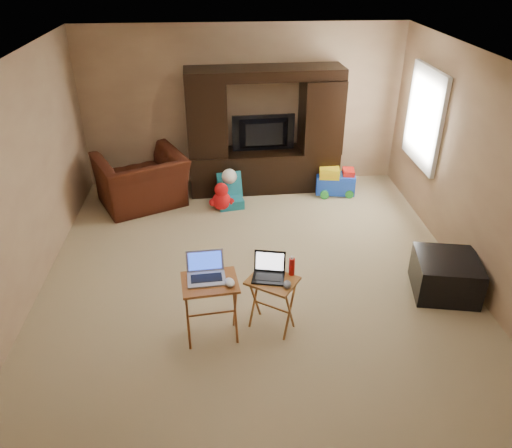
{
  "coord_description": "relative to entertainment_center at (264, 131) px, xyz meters",
  "views": [
    {
      "loc": [
        -0.35,
        -4.96,
        3.5
      ],
      "look_at": [
        0.0,
        -0.2,
        0.8
      ],
      "focal_mm": 35.0,
      "sensor_mm": 36.0,
      "label": 1
    }
  ],
  "objects": [
    {
      "name": "laptop_left",
      "position": [
        -0.86,
        -3.47,
        -0.15
      ],
      "size": [
        0.38,
        0.32,
        0.24
      ],
      "primitive_type": "cube",
      "rotation": [
        0.0,
        0.0,
        0.08
      ],
      "color": "#B0B0B5",
      "rests_on": "tray_table_left"
    },
    {
      "name": "floor",
      "position": [
        -0.32,
        -2.41,
        -0.96
      ],
      "size": [
        5.5,
        5.5,
        0.0
      ],
      "primitive_type": "plane",
      "color": "#CDBE8E",
      "rests_on": "ground"
    },
    {
      "name": "child_rocker",
      "position": [
        -0.56,
        -0.61,
        -0.71
      ],
      "size": [
        0.44,
        0.48,
        0.49
      ],
      "primitive_type": null,
      "rotation": [
        0.0,
        0.0,
        0.19
      ],
      "color": "#177083",
      "rests_on": "floor"
    },
    {
      "name": "wall_right",
      "position": [
        2.18,
        -2.41,
        0.29
      ],
      "size": [
        0.0,
        5.5,
        5.5
      ],
      "primitive_type": "plane",
      "rotation": [
        1.57,
        0.0,
        -1.57
      ],
      "color": "tan",
      "rests_on": "ground"
    },
    {
      "name": "ceiling",
      "position": [
        -0.32,
        -2.41,
        1.54
      ],
      "size": [
        5.5,
        5.5,
        0.0
      ],
      "primitive_type": "plane",
      "rotation": [
        3.14,
        0.0,
        0.0
      ],
      "color": "silver",
      "rests_on": "ground"
    },
    {
      "name": "recliner",
      "position": [
        -1.87,
        -0.46,
        -0.57
      ],
      "size": [
        1.55,
        1.48,
        0.79
      ],
      "primitive_type": "imported",
      "rotation": [
        0.0,
        0.0,
        3.59
      ],
      "color": "#4B1A10",
      "rests_on": "floor"
    },
    {
      "name": "television",
      "position": [
        -0.0,
        -0.04,
        -0.04
      ],
      "size": [
        0.98,
        0.19,
        0.56
      ],
      "primitive_type": "imported",
      "rotation": [
        0.0,
        0.0,
        3.21
      ],
      "color": "black",
      "rests_on": "entertainment_center"
    },
    {
      "name": "ottoman",
      "position": [
        1.81,
        -2.93,
        -0.74
      ],
      "size": [
        0.8,
        0.8,
        0.44
      ],
      "primitive_type": "cube",
      "rotation": [
        0.0,
        0.0,
        -0.19
      ],
      "color": "black",
      "rests_on": "floor"
    },
    {
      "name": "tray_table_left",
      "position": [
        -0.83,
        -3.5,
        -0.62
      ],
      "size": [
        0.58,
        0.48,
        0.69
      ],
      "primitive_type": "cube",
      "rotation": [
        0.0,
        0.0,
        0.11
      ],
      "color": "#9F5826",
      "rests_on": "floor"
    },
    {
      "name": "wall_left",
      "position": [
        -2.82,
        -2.41,
        0.29
      ],
      "size": [
        0.0,
        5.5,
        5.5
      ],
      "primitive_type": "plane",
      "rotation": [
        1.57,
        0.0,
        1.57
      ],
      "color": "tan",
      "rests_on": "ground"
    },
    {
      "name": "plush_toy",
      "position": [
        -0.69,
        -0.71,
        -0.74
      ],
      "size": [
        0.39,
        0.32,
        0.43
      ],
      "primitive_type": null,
      "color": "red",
      "rests_on": "floor"
    },
    {
      "name": "wall_back",
      "position": [
        -0.32,
        0.34,
        0.29
      ],
      "size": [
        5.0,
        0.0,
        5.0
      ],
      "primitive_type": "plane",
      "rotation": [
        1.57,
        0.0,
        0.0
      ],
      "color": "tan",
      "rests_on": "ground"
    },
    {
      "name": "water_bottle",
      "position": [
        -0.01,
        -3.31,
        -0.27
      ],
      "size": [
        0.06,
        0.06,
        0.18
      ],
      "primitive_type": "cylinder",
      "color": "#BC100B",
      "rests_on": "tray_table_right"
    },
    {
      "name": "mouse_left",
      "position": [
        -0.64,
        -3.57,
        -0.24
      ],
      "size": [
        0.12,
        0.16,
        0.06
      ],
      "primitive_type": "ellipsoid",
      "rotation": [
        0.0,
        0.0,
        0.23
      ],
      "color": "white",
      "rests_on": "tray_table_left"
    },
    {
      "name": "push_toy",
      "position": [
        1.11,
        -0.3,
        -0.73
      ],
      "size": [
        0.67,
        0.52,
        0.46
      ],
      "primitive_type": null,
      "rotation": [
        0.0,
        0.0,
        -0.15
      ],
      "color": "blue",
      "rests_on": "floor"
    },
    {
      "name": "window_frame",
      "position": [
        2.14,
        -0.86,
        0.44
      ],
      "size": [
        0.06,
        1.14,
        1.34
      ],
      "primitive_type": "cube",
      "color": "white",
      "rests_on": "ground"
    },
    {
      "name": "tray_table_right",
      "position": [
        -0.21,
        -3.39,
        -0.66
      ],
      "size": [
        0.59,
        0.56,
        0.6
      ],
      "primitive_type": "cube",
      "rotation": [
        0.0,
        0.0,
        -0.59
      ],
      "color": "#9F6026",
      "rests_on": "floor"
    },
    {
      "name": "window_pane",
      "position": [
        2.16,
        -0.86,
        0.44
      ],
      "size": [
        0.0,
        1.2,
        1.2
      ],
      "primitive_type": "plane",
      "rotation": [
        1.57,
        0.0,
        -1.57
      ],
      "color": "white",
      "rests_on": "ground"
    },
    {
      "name": "mouse_right",
      "position": [
        -0.08,
        -3.51,
        -0.34
      ],
      "size": [
        0.1,
        0.13,
        0.05
      ],
      "primitive_type": "ellipsoid",
      "rotation": [
        0.0,
        0.0,
        -0.16
      ],
      "color": "#46474C",
      "rests_on": "tray_table_right"
    },
    {
      "name": "laptop_right",
      "position": [
        -0.25,
        -3.37,
        -0.24
      ],
      "size": [
        0.36,
        0.32,
        0.24
      ],
      "primitive_type": "cube",
      "rotation": [
        0.0,
        0.0,
        -0.2
      ],
      "color": "black",
      "rests_on": "tray_table_right"
    },
    {
      "name": "entertainment_center",
      "position": [
        0.0,
        0.0,
        0.0
      ],
      "size": [
        2.37,
        0.7,
        1.92
      ],
      "primitive_type": "cube",
      "rotation": [
        0.0,
        0.0,
        0.05
      ],
      "color": "black",
      "rests_on": "floor"
    },
    {
      "name": "wall_front",
      "position": [
        -0.32,
        -5.16,
        0.29
      ],
      "size": [
        5.0,
        0.0,
        5.0
      ],
      "primitive_type": "plane",
      "rotation": [
        -1.57,
        0.0,
        0.0
      ],
      "color": "tan",
      "rests_on": "ground"
    }
  ]
}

